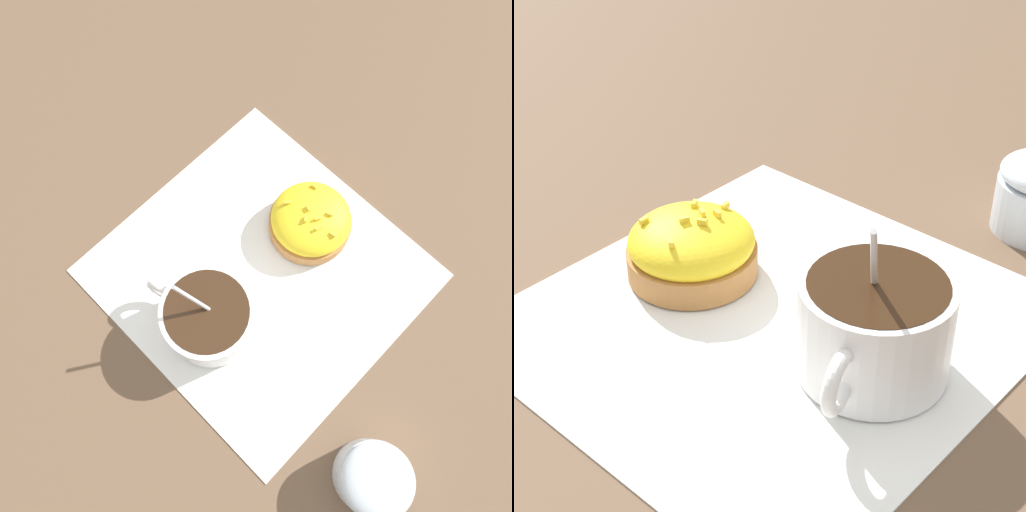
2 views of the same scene
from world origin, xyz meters
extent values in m
plane|color=brown|center=(0.00, 0.00, 0.00)|extent=(3.00, 3.00, 0.00)
cube|color=white|center=(0.00, 0.00, 0.00)|extent=(0.32, 0.34, 0.00)
cylinder|color=white|center=(0.08, 0.00, 0.04)|extent=(0.10, 0.10, 0.06)
cylinder|color=#331E0F|center=(0.08, 0.00, 0.06)|extent=(0.09, 0.09, 0.01)
torus|color=white|center=(0.09, -0.06, 0.04)|extent=(0.02, 0.04, 0.04)
ellipsoid|color=silver|center=(0.09, -0.03, 0.01)|extent=(0.03, 0.03, 0.01)
cylinder|color=silver|center=(0.08, 0.00, 0.07)|extent=(0.03, 0.05, 0.11)
cylinder|color=#B2753D|center=(-0.08, 0.01, 0.01)|extent=(0.10, 0.10, 0.02)
ellipsoid|color=yellow|center=(-0.08, 0.01, 0.03)|extent=(0.09, 0.09, 0.04)
cube|color=yellow|center=(-0.11, -0.01, 0.04)|extent=(0.00, 0.01, 0.00)
cube|color=yellow|center=(-0.08, 0.00, 0.05)|extent=(0.01, 0.01, 0.00)
cube|color=yellow|center=(-0.07, 0.01, 0.05)|extent=(0.01, 0.01, 0.00)
cube|color=yellow|center=(-0.08, 0.04, 0.04)|extent=(0.00, 0.01, 0.00)
cube|color=yellow|center=(-0.07, 0.02, 0.05)|extent=(0.01, 0.00, 0.00)
cube|color=yellow|center=(-0.07, -0.02, 0.05)|extent=(0.01, 0.01, 0.00)
cube|color=yellow|center=(-0.08, 0.02, 0.05)|extent=(0.01, 0.01, 0.00)
cube|color=yellow|center=(-0.09, 0.02, 0.05)|extent=(0.01, 0.01, 0.00)
camera|label=1|loc=(0.13, 0.11, 0.55)|focal=35.00mm
camera|label=2|loc=(0.29, -0.35, 0.36)|focal=60.00mm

